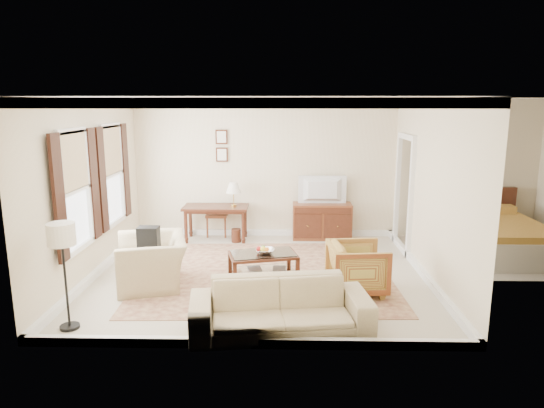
{
  "coord_description": "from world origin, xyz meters",
  "views": [
    {
      "loc": [
        0.38,
        -7.7,
        2.84
      ],
      "look_at": [
        0.2,
        0.3,
        1.15
      ],
      "focal_mm": 32.0,
      "sensor_mm": 36.0,
      "label": 1
    }
  ],
  "objects_px": {
    "writing_desk": "(216,211)",
    "coffee_table": "(263,259)",
    "sofa": "(280,299)",
    "sideboard": "(322,221)",
    "striped_armchair": "(357,266)",
    "club_armchair": "(152,253)",
    "tv": "(323,181)"
  },
  "relations": [
    {
      "from": "sideboard",
      "to": "club_armchair",
      "type": "xyz_separation_m",
      "value": [
        -2.88,
        -2.72,
        0.14
      ]
    },
    {
      "from": "coffee_table",
      "to": "club_armchair",
      "type": "xyz_separation_m",
      "value": [
        -1.74,
        -0.27,
        0.17
      ]
    },
    {
      "from": "coffee_table",
      "to": "writing_desk",
      "type": "bearing_deg",
      "value": 115.14
    },
    {
      "from": "sideboard",
      "to": "coffee_table",
      "type": "bearing_deg",
      "value": -115.01
    },
    {
      "from": "striped_armchair",
      "to": "coffee_table",
      "type": "bearing_deg",
      "value": 65.46
    },
    {
      "from": "writing_desk",
      "to": "striped_armchair",
      "type": "relative_size",
      "value": 1.57
    },
    {
      "from": "sideboard",
      "to": "sofa",
      "type": "bearing_deg",
      "value": -101.29
    },
    {
      "from": "tv",
      "to": "coffee_table",
      "type": "xyz_separation_m",
      "value": [
        -1.14,
        -2.43,
        -0.88
      ]
    },
    {
      "from": "striped_armchair",
      "to": "club_armchair",
      "type": "relative_size",
      "value": 0.71
    },
    {
      "from": "tv",
      "to": "sofa",
      "type": "xyz_separation_m",
      "value": [
        -0.85,
        -4.25,
        -0.79
      ]
    },
    {
      "from": "coffee_table",
      "to": "sofa",
      "type": "height_order",
      "value": "sofa"
    },
    {
      "from": "writing_desk",
      "to": "tv",
      "type": "xyz_separation_m",
      "value": [
        2.21,
        0.15,
        0.61
      ]
    },
    {
      "from": "writing_desk",
      "to": "striped_armchair",
      "type": "bearing_deg",
      "value": -48.01
    },
    {
      "from": "sideboard",
      "to": "coffee_table",
      "type": "relative_size",
      "value": 1.03
    },
    {
      "from": "writing_desk",
      "to": "sideboard",
      "type": "relative_size",
      "value": 1.09
    },
    {
      "from": "coffee_table",
      "to": "striped_armchair",
      "type": "relative_size",
      "value": 1.4
    },
    {
      "from": "sideboard",
      "to": "coffee_table",
      "type": "height_order",
      "value": "sideboard"
    },
    {
      "from": "striped_armchair",
      "to": "club_armchair",
      "type": "xyz_separation_m",
      "value": [
        -3.18,
        0.24,
        0.09
      ]
    },
    {
      "from": "writing_desk",
      "to": "striped_armchair",
      "type": "xyz_separation_m",
      "value": [
        2.52,
        -2.8,
        -0.19
      ]
    },
    {
      "from": "striped_armchair",
      "to": "sofa",
      "type": "relative_size",
      "value": 0.38
    },
    {
      "from": "writing_desk",
      "to": "sofa",
      "type": "xyz_separation_m",
      "value": [
        1.36,
        -4.1,
        -0.18
      ]
    },
    {
      "from": "tv",
      "to": "coffee_table",
      "type": "bearing_deg",
      "value": 64.81
    },
    {
      "from": "writing_desk",
      "to": "club_armchair",
      "type": "relative_size",
      "value": 1.12
    },
    {
      "from": "striped_armchair",
      "to": "club_armchair",
      "type": "distance_m",
      "value": 3.19
    },
    {
      "from": "sideboard",
      "to": "club_armchair",
      "type": "distance_m",
      "value": 3.97
    },
    {
      "from": "writing_desk",
      "to": "striped_armchair",
      "type": "height_order",
      "value": "striped_armchair"
    },
    {
      "from": "writing_desk",
      "to": "sofa",
      "type": "relative_size",
      "value": 0.59
    },
    {
      "from": "tv",
      "to": "club_armchair",
      "type": "bearing_deg",
      "value": 43.21
    },
    {
      "from": "writing_desk",
      "to": "coffee_table",
      "type": "xyz_separation_m",
      "value": [
        1.07,
        -2.28,
        -0.27
      ]
    },
    {
      "from": "sofa",
      "to": "coffee_table",
      "type": "bearing_deg",
      "value": 91.41
    },
    {
      "from": "coffee_table",
      "to": "club_armchair",
      "type": "distance_m",
      "value": 1.77
    },
    {
      "from": "coffee_table",
      "to": "sofa",
      "type": "bearing_deg",
      "value": -80.96
    }
  ]
}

